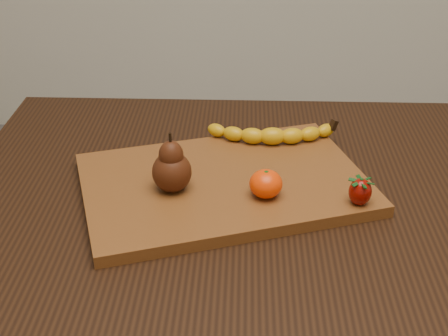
{
  "coord_description": "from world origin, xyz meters",
  "views": [
    {
      "loc": [
        -0.03,
        -0.88,
        1.3
      ],
      "look_at": [
        -0.06,
        -0.01,
        0.8
      ],
      "focal_mm": 50.0,
      "sensor_mm": 36.0,
      "label": 1
    }
  ],
  "objects_px": {
    "table": "(258,234)",
    "pear": "(171,162)",
    "mandarin": "(266,184)",
    "cutting_board": "(224,184)"
  },
  "relations": [
    {
      "from": "cutting_board",
      "to": "mandarin",
      "type": "relative_size",
      "value": 8.79
    },
    {
      "from": "table",
      "to": "cutting_board",
      "type": "relative_size",
      "value": 2.22
    },
    {
      "from": "table",
      "to": "cutting_board",
      "type": "bearing_deg",
      "value": -169.24
    },
    {
      "from": "table",
      "to": "pear",
      "type": "bearing_deg",
      "value": -161.93
    },
    {
      "from": "pear",
      "to": "mandarin",
      "type": "height_order",
      "value": "pear"
    },
    {
      "from": "table",
      "to": "pear",
      "type": "relative_size",
      "value": 10.35
    },
    {
      "from": "pear",
      "to": "mandarin",
      "type": "xyz_separation_m",
      "value": [
        0.15,
        -0.02,
        -0.03
      ]
    },
    {
      "from": "table",
      "to": "pear",
      "type": "distance_m",
      "value": 0.22
    },
    {
      "from": "table",
      "to": "mandarin",
      "type": "relative_size",
      "value": 19.53
    },
    {
      "from": "table",
      "to": "pear",
      "type": "height_order",
      "value": "pear"
    }
  ]
}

